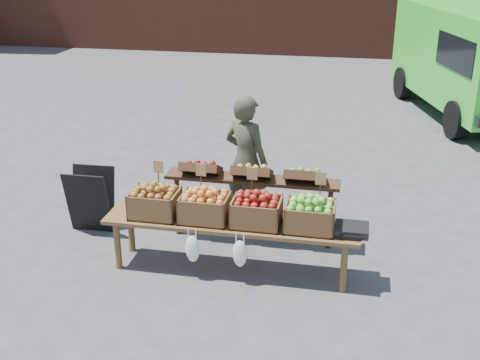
% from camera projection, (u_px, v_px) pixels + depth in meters
% --- Properties ---
extents(ground, '(80.00, 80.00, 0.00)m').
position_uv_depth(ground, '(144.00, 272.00, 6.47)').
color(ground, '#444446').
extents(delivery_van, '(3.33, 5.11, 2.11)m').
position_uv_depth(delivery_van, '(477.00, 63.00, 11.79)').
color(delivery_van, green).
rests_on(delivery_van, ground).
extents(vendor, '(0.71, 0.61, 1.64)m').
position_uv_depth(vendor, '(246.00, 161.00, 7.31)').
color(vendor, '#363A2A').
rests_on(vendor, ground).
extents(chalkboard_sign, '(0.54, 0.30, 0.80)m').
position_uv_depth(chalkboard_sign, '(91.00, 200.00, 7.25)').
color(chalkboard_sign, black).
rests_on(chalkboard_sign, ground).
extents(back_table, '(2.10, 0.44, 1.04)m').
position_uv_depth(back_table, '(252.00, 200.00, 6.95)').
color(back_table, '#3C2414').
rests_on(back_table, ground).
extents(display_bench, '(2.70, 0.56, 0.57)m').
position_uv_depth(display_bench, '(231.00, 246.00, 6.40)').
color(display_bench, brown).
rests_on(display_bench, ground).
extents(crate_golden_apples, '(0.50, 0.40, 0.28)m').
position_uv_depth(crate_golden_apples, '(155.00, 204.00, 6.40)').
color(crate_golden_apples, olive).
rests_on(crate_golden_apples, display_bench).
extents(crate_russet_pears, '(0.50, 0.40, 0.28)m').
position_uv_depth(crate_russet_pears, '(205.00, 208.00, 6.30)').
color(crate_russet_pears, gold).
rests_on(crate_russet_pears, display_bench).
extents(crate_red_apples, '(0.50, 0.40, 0.28)m').
position_uv_depth(crate_red_apples, '(257.00, 212.00, 6.20)').
color(crate_red_apples, maroon).
rests_on(crate_red_apples, display_bench).
extents(crate_green_apples, '(0.50, 0.40, 0.28)m').
position_uv_depth(crate_green_apples, '(310.00, 217.00, 6.09)').
color(crate_green_apples, '#48992F').
rests_on(crate_green_apples, display_bench).
extents(weighing_scale, '(0.34, 0.30, 0.08)m').
position_uv_depth(weighing_scale, '(352.00, 229.00, 6.05)').
color(weighing_scale, black).
rests_on(weighing_scale, display_bench).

